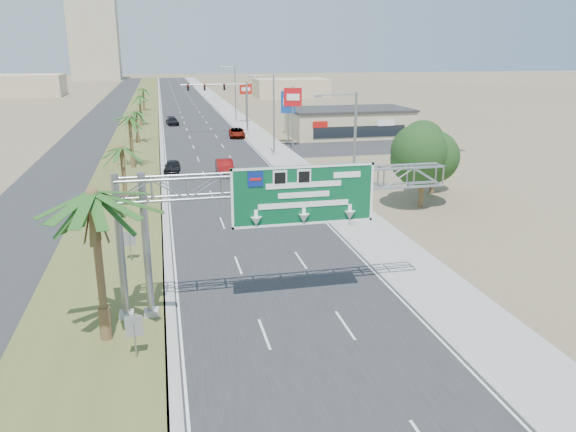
{
  "coord_description": "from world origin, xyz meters",
  "views": [
    {
      "loc": [
        -6.13,
        -16.43,
        12.91
      ],
      "look_at": [
        0.29,
        12.09,
        4.2
      ],
      "focal_mm": 35.0,
      "sensor_mm": 36.0,
      "label": 1
    }
  ],
  "objects_px": {
    "signal_mast": "(234,103)",
    "pole_sign_red_far": "(246,92)",
    "store_building": "(349,123)",
    "car_left_lane": "(172,167)",
    "pole_sign_red_near": "(293,100)",
    "palm_near": "(92,195)",
    "car_right_lane": "(237,133)",
    "pole_sign_blue": "(288,104)",
    "car_mid_lane": "(225,167)",
    "car_far": "(172,121)",
    "sign_gantry": "(271,194)"
  },
  "relations": [
    {
      "from": "car_left_lane",
      "to": "pole_sign_red_near",
      "type": "relative_size",
      "value": 0.49
    },
    {
      "from": "signal_mast",
      "to": "pole_sign_red_near",
      "type": "xyz_separation_m",
      "value": [
        5.96,
        -14.68,
        1.55
      ]
    },
    {
      "from": "store_building",
      "to": "car_far",
      "type": "relative_size",
      "value": 3.9
    },
    {
      "from": "car_left_lane",
      "to": "car_right_lane",
      "type": "xyz_separation_m",
      "value": [
        10.31,
        24.03,
        0.01
      ]
    },
    {
      "from": "sign_gantry",
      "to": "store_building",
      "type": "relative_size",
      "value": 0.93
    },
    {
      "from": "palm_near",
      "to": "car_right_lane",
      "type": "height_order",
      "value": "palm_near"
    },
    {
      "from": "pole_sign_red_far",
      "to": "pole_sign_red_near",
      "type": "bearing_deg",
      "value": -85.77
    },
    {
      "from": "pole_sign_blue",
      "to": "car_left_lane",
      "type": "bearing_deg",
      "value": -135.62
    },
    {
      "from": "car_left_lane",
      "to": "car_far",
      "type": "distance_m",
      "value": 40.98
    },
    {
      "from": "car_far",
      "to": "pole_sign_red_near",
      "type": "bearing_deg",
      "value": -68.27
    },
    {
      "from": "palm_near",
      "to": "pole_sign_blue",
      "type": "bearing_deg",
      "value": 68.78
    },
    {
      "from": "palm_near",
      "to": "car_mid_lane",
      "type": "relative_size",
      "value": 1.71
    },
    {
      "from": "palm_near",
      "to": "pole_sign_red_near",
      "type": "relative_size",
      "value": 1.02
    },
    {
      "from": "pole_sign_blue",
      "to": "car_mid_lane",
      "type": "bearing_deg",
      "value": -121.24
    },
    {
      "from": "store_building",
      "to": "car_left_lane",
      "type": "relative_size",
      "value": 4.44
    },
    {
      "from": "signal_mast",
      "to": "car_right_lane",
      "type": "xyz_separation_m",
      "value": [
        -0.14,
        -3.42,
        -4.15
      ]
    },
    {
      "from": "sign_gantry",
      "to": "pole_sign_red_near",
      "type": "distance_m",
      "value": 48.91
    },
    {
      "from": "pole_sign_red_far",
      "to": "store_building",
      "type": "bearing_deg",
      "value": -56.3
    },
    {
      "from": "store_building",
      "to": "car_far",
      "type": "bearing_deg",
      "value": 143.34
    },
    {
      "from": "car_far",
      "to": "pole_sign_red_far",
      "type": "bearing_deg",
      "value": -7.03
    },
    {
      "from": "car_far",
      "to": "store_building",
      "type": "bearing_deg",
      "value": -43.42
    },
    {
      "from": "signal_mast",
      "to": "sign_gantry",
      "type": "bearing_deg",
      "value": -95.74
    },
    {
      "from": "signal_mast",
      "to": "pole_sign_red_far",
      "type": "xyz_separation_m",
      "value": [
        3.88,
        13.44,
        0.72
      ]
    },
    {
      "from": "sign_gantry",
      "to": "pole_sign_red_far",
      "type": "distance_m",
      "value": 76.17
    },
    {
      "from": "palm_near",
      "to": "car_left_lane",
      "type": "relative_size",
      "value": 2.06
    },
    {
      "from": "car_far",
      "to": "car_mid_lane",
      "type": "bearing_deg",
      "value": -90.94
    },
    {
      "from": "sign_gantry",
      "to": "car_left_lane",
      "type": "xyz_separation_m",
      "value": [
        -4.22,
        34.59,
        -5.37
      ]
    },
    {
      "from": "pole_sign_red_near",
      "to": "store_building",
      "type": "bearing_deg",
      "value": 38.7
    },
    {
      "from": "sign_gantry",
      "to": "car_right_lane",
      "type": "bearing_deg",
      "value": 84.06
    },
    {
      "from": "car_far",
      "to": "palm_near",
      "type": "bearing_deg",
      "value": -100.47
    },
    {
      "from": "signal_mast",
      "to": "car_right_lane",
      "type": "bearing_deg",
      "value": -92.31
    },
    {
      "from": "palm_near",
      "to": "store_building",
      "type": "bearing_deg",
      "value": 61.72
    },
    {
      "from": "car_left_lane",
      "to": "pole_sign_blue",
      "type": "relative_size",
      "value": 0.54
    },
    {
      "from": "store_building",
      "to": "pole_sign_blue",
      "type": "bearing_deg",
      "value": -153.73
    },
    {
      "from": "store_building",
      "to": "car_mid_lane",
      "type": "bearing_deg",
      "value": -132.82
    },
    {
      "from": "car_right_lane",
      "to": "pole_sign_red_far",
      "type": "relative_size",
      "value": 0.7
    },
    {
      "from": "pole_sign_blue",
      "to": "pole_sign_red_far",
      "type": "height_order",
      "value": "pole_sign_blue"
    },
    {
      "from": "signal_mast",
      "to": "car_right_lane",
      "type": "distance_m",
      "value": 5.38
    },
    {
      "from": "palm_near",
      "to": "car_mid_lane",
      "type": "height_order",
      "value": "palm_near"
    },
    {
      "from": "car_far",
      "to": "pole_sign_red_near",
      "type": "xyz_separation_m",
      "value": [
        15.3,
        -28.19,
        5.73
      ]
    },
    {
      "from": "car_right_lane",
      "to": "pole_sign_red_near",
      "type": "relative_size",
      "value": 0.61
    },
    {
      "from": "car_far",
      "to": "pole_sign_red_far",
      "type": "distance_m",
      "value": 14.1
    },
    {
      "from": "store_building",
      "to": "car_right_lane",
      "type": "height_order",
      "value": "store_building"
    },
    {
      "from": "store_building",
      "to": "car_far",
      "type": "height_order",
      "value": "store_building"
    },
    {
      "from": "signal_mast",
      "to": "pole_sign_red_far",
      "type": "bearing_deg",
      "value": 73.92
    },
    {
      "from": "car_far",
      "to": "pole_sign_red_near",
      "type": "distance_m",
      "value": 32.58
    },
    {
      "from": "car_right_lane",
      "to": "palm_near",
      "type": "bearing_deg",
      "value": -98.18
    },
    {
      "from": "palm_near",
      "to": "car_left_lane",
      "type": "distance_m",
      "value": 37.25
    },
    {
      "from": "car_mid_lane",
      "to": "sign_gantry",
      "type": "bearing_deg",
      "value": -91.23
    },
    {
      "from": "pole_sign_red_near",
      "to": "pole_sign_blue",
      "type": "bearing_deg",
      "value": 87.85
    }
  ]
}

